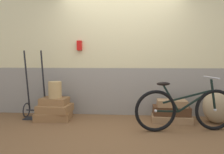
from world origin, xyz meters
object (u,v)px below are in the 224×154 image
at_px(suitcase_1, 55,108).
at_px(bicycle, 185,109).
at_px(suitcase_0, 54,116).
at_px(suitcase_2, 55,101).
at_px(suitcase_3, 171,119).
at_px(suitcase_4, 171,111).
at_px(suitcase_5, 172,103).
at_px(wicker_basket, 55,90).
at_px(luggage_trolley, 35,102).
at_px(burlap_sack, 217,106).

height_order(suitcase_1, bicycle, bicycle).
xyz_separation_m(suitcase_0, suitcase_2, (0.00, 0.05, 0.28)).
xyz_separation_m(suitcase_0, suitcase_3, (2.27, 0.01, -0.02)).
height_order(suitcase_4, suitcase_5, suitcase_5).
height_order(suitcase_2, suitcase_4, suitcase_2).
distance_m(wicker_basket, luggage_trolley, 0.52).
height_order(luggage_trolley, bicycle, luggage_trolley).
distance_m(suitcase_2, bicycle, 2.44).
bearing_deg(wicker_basket, suitcase_3, -0.52).
bearing_deg(bicycle, wicker_basket, 167.96).
bearing_deg(burlap_sack, suitcase_3, -179.91).
bearing_deg(suitcase_2, bicycle, -9.68).
distance_m(suitcase_2, suitcase_3, 2.28).
height_order(burlap_sack, bicycle, bicycle).
bearing_deg(burlap_sack, suitcase_0, -179.83).
xyz_separation_m(suitcase_1, burlap_sack, (3.07, -0.00, 0.09)).
relative_size(suitcase_4, burlap_sack, 1.09).
distance_m(wicker_basket, bicycle, 2.42).
distance_m(suitcase_1, wicker_basket, 0.36).
height_order(suitcase_2, wicker_basket, wicker_basket).
bearing_deg(luggage_trolley, suitcase_3, -2.15).
bearing_deg(suitcase_4, burlap_sack, -0.78).
bearing_deg(suitcase_4, luggage_trolley, -179.13).
relative_size(suitcase_3, suitcase_4, 1.07).
bearing_deg(wicker_basket, suitcase_1, -95.68).
bearing_deg(suitcase_4, bicycle, -75.31).
xyz_separation_m(suitcase_5, luggage_trolley, (-2.69, 0.08, -0.04)).
xyz_separation_m(luggage_trolley, burlap_sack, (3.51, -0.10, 0.00)).
relative_size(suitcase_4, luggage_trolley, 0.50).
xyz_separation_m(suitcase_4, wicker_basket, (-2.24, -0.02, 0.38)).
xyz_separation_m(suitcase_2, suitcase_5, (2.27, -0.03, -0.00)).
bearing_deg(suitcase_1, bicycle, -7.32).
xyz_separation_m(suitcase_2, suitcase_4, (2.27, -0.00, -0.15)).
height_order(suitcase_0, suitcase_4, suitcase_4).
height_order(suitcase_3, burlap_sack, burlap_sack).
bearing_deg(bicycle, luggage_trolley, 168.23).
height_order(suitcase_0, suitcase_2, suitcase_2).
relative_size(suitcase_2, suitcase_4, 0.75).
bearing_deg(bicycle, suitcase_3, 103.85).
bearing_deg(suitcase_4, suitcase_2, -177.95).
height_order(suitcase_4, burlap_sack, burlap_sack).
distance_m(suitcase_4, burlap_sack, 0.83).
xyz_separation_m(suitcase_3, burlap_sack, (0.82, 0.00, 0.25)).
relative_size(luggage_trolley, bicycle, 0.81).
distance_m(suitcase_5, bicycle, 0.51).
relative_size(suitcase_0, suitcase_4, 0.98).
bearing_deg(suitcase_5, luggage_trolley, -179.83).
relative_size(suitcase_1, bicycle, 0.37).
distance_m(suitcase_1, luggage_trolley, 0.46).
bearing_deg(suitcase_1, burlap_sack, 4.27).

